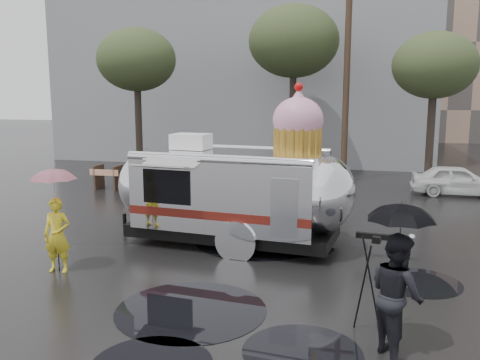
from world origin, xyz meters
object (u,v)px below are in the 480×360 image
(person_right, at_px, (397,294))
(tripod, at_px, (375,273))
(airstream_trailer, at_px, (236,188))
(person_left, at_px, (57,235))

(person_right, distance_m, tripod, 0.89)
(person_right, xyz_separation_m, tripod, (-0.31, 0.83, 0.02))
(person_right, bearing_deg, tripod, -7.05)
(person_right, bearing_deg, airstream_trailer, 9.35)
(airstream_trailer, xyz_separation_m, person_left, (-3.36, -3.06, -0.67))
(airstream_trailer, bearing_deg, tripod, -44.81)
(person_left, distance_m, tripod, 6.96)
(airstream_trailer, relative_size, tripod, 4.93)
(person_right, bearing_deg, person_left, 46.73)
(airstream_trailer, distance_m, person_left, 4.59)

